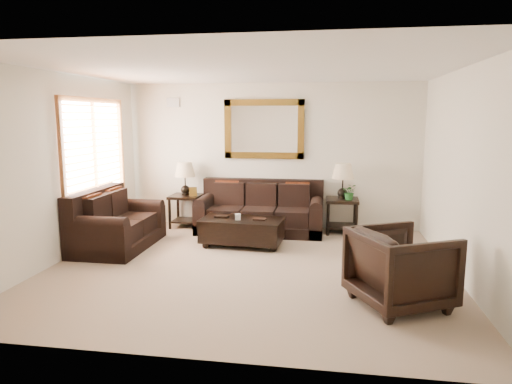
% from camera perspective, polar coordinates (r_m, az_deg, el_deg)
% --- Properties ---
extents(room, '(5.51, 5.01, 2.71)m').
position_cam_1_polar(room, '(6.16, -0.95, 2.62)').
color(room, gray).
rests_on(room, ground).
extents(window, '(0.07, 1.96, 1.66)m').
position_cam_1_polar(window, '(7.90, -19.50, 5.02)').
color(window, white).
rests_on(window, room).
extents(mirror, '(1.50, 0.06, 1.10)m').
position_cam_1_polar(mirror, '(8.58, 1.00, 7.85)').
color(mirror, '#502B10').
rests_on(mirror, room).
extents(air_vent, '(0.25, 0.02, 0.18)m').
position_cam_1_polar(air_vent, '(9.01, -10.34, 10.96)').
color(air_vent, '#999999').
rests_on(air_vent, room).
extents(sofa, '(2.26, 0.98, 0.92)m').
position_cam_1_polar(sofa, '(8.35, 0.57, -2.67)').
color(sofa, black).
rests_on(sofa, room).
extents(loveseat, '(0.98, 1.66, 0.93)m').
position_cam_1_polar(loveseat, '(7.67, -17.25, -4.11)').
color(loveseat, black).
rests_on(loveseat, room).
extents(end_table_left, '(0.56, 0.56, 1.23)m').
position_cam_1_polar(end_table_left, '(8.72, -8.83, 0.87)').
color(end_table_left, black).
rests_on(end_table_left, room).
extents(end_table_right, '(0.57, 0.57, 1.26)m').
position_cam_1_polar(end_table_right, '(8.30, 10.77, 0.51)').
color(end_table_right, black).
rests_on(end_table_right, room).
extents(coffee_table, '(1.36, 0.80, 0.56)m').
position_cam_1_polar(coffee_table, '(7.44, -1.76, -4.62)').
color(coffee_table, black).
rests_on(coffee_table, room).
extents(armchair, '(1.19, 1.22, 0.95)m').
position_cam_1_polar(armchair, '(5.31, 17.67, -8.60)').
color(armchair, black).
rests_on(armchair, floor).
extents(potted_plant, '(0.30, 0.32, 0.22)m').
position_cam_1_polar(potted_plant, '(8.21, 11.64, -0.21)').
color(potted_plant, '#20581E').
rests_on(potted_plant, end_table_right).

